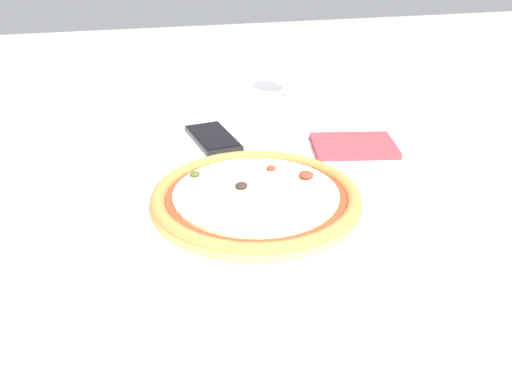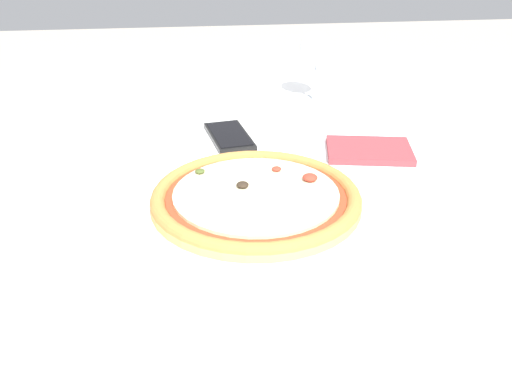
% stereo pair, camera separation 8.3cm
% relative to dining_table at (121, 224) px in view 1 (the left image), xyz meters
% --- Properties ---
extents(dining_table, '(1.39, 1.03, 0.76)m').
position_rel_dining_table_xyz_m(dining_table, '(0.00, 0.00, 0.00)').
color(dining_table, '#997047').
rests_on(dining_table, ground_plane).
extents(pizza_plate, '(0.36, 0.36, 0.04)m').
position_rel_dining_table_xyz_m(pizza_plate, '(0.20, -0.15, 0.10)').
color(pizza_plate, white).
rests_on(pizza_plate, dining_table).
extents(wine_glass_far_left, '(0.08, 0.08, 0.16)m').
position_rel_dining_table_xyz_m(wine_glass_far_left, '(0.39, 0.34, 0.20)').
color(wine_glass_far_left, silver).
rests_on(wine_glass_far_left, dining_table).
extents(cell_phone, '(0.09, 0.15, 0.01)m').
position_rel_dining_table_xyz_m(cell_phone, '(0.18, 0.13, 0.09)').
color(cell_phone, black).
rests_on(cell_phone, dining_table).
extents(napkin_folded, '(0.17, 0.14, 0.01)m').
position_rel_dining_table_xyz_m(napkin_folded, '(0.43, 0.03, 0.09)').
color(napkin_folded, '#933338').
rests_on(napkin_folded, dining_table).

